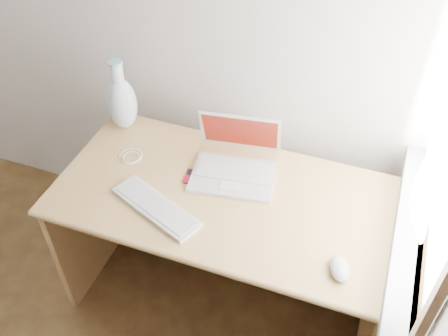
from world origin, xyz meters
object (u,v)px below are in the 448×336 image
(desk, at_px, (231,214))
(laptop, at_px, (237,162))
(external_keyboard, at_px, (156,207))
(vase, at_px, (122,102))

(desk, height_order, laptop, laptop)
(laptop, xyz_separation_m, external_keyboard, (-0.23, -0.31, -0.04))
(laptop, distance_m, external_keyboard, 0.39)
(desk, distance_m, laptop, 0.27)
(external_keyboard, height_order, vase, vase)
(desk, bearing_deg, vase, 163.62)
(desk, height_order, external_keyboard, external_keyboard)
(desk, distance_m, vase, 0.71)
(laptop, xyz_separation_m, vase, (-0.59, 0.11, 0.09))
(laptop, height_order, vase, vase)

